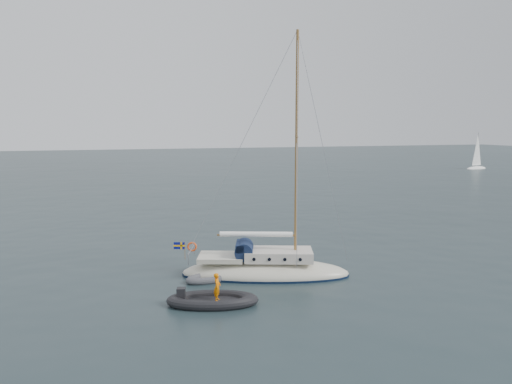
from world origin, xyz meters
name	(u,v)px	position (x,y,z in m)	size (l,w,h in m)	color
ground	(268,268)	(0.00, 0.00, 0.00)	(300.00, 300.00, 0.00)	black
sailboat	(266,257)	(-0.59, -1.28, 1.01)	(9.40, 2.82, 13.39)	beige
dinghy	(209,278)	(-3.66, -1.24, 0.16)	(2.57, 1.16, 0.37)	#4E4E53
rib	(212,300)	(-4.29, -4.67, 0.24)	(4.15, 1.88, 1.48)	black
distant_yacht_b	(477,152)	(58.39, 49.94, 3.07)	(5.42, 2.89, 7.18)	white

